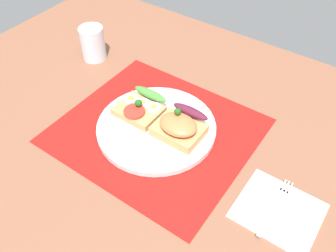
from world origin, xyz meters
TOP-DOWN VIEW (x-y plane):
  - ground_plane at (0.00, 0.00)cm, footprint 120.00×90.00cm
  - placemat at (0.00, 0.00)cm, footprint 39.44×35.54cm
  - plate at (0.00, 0.00)cm, footprint 25.21×25.21cm
  - sandwich_egg_tomato at (-5.22, 1.50)cm, footprint 9.55×9.32cm
  - sandwich_salmon at (5.33, 0.86)cm, footprint 9.75×9.22cm
  - napkin at (29.18, -3.60)cm, footprint 14.14×12.46cm
  - fork at (28.45, -3.28)cm, footprint 1.62×13.48cm
  - drinking_glass at (-29.48, 12.51)cm, footprint 6.20×6.20cm

SIDE VIEW (x-z plane):
  - ground_plane at x=0.00cm, z-range -3.20..0.00cm
  - placemat at x=0.00cm, z-range 0.00..0.30cm
  - napkin at x=29.18cm, z-range 0.00..0.60cm
  - fork at x=28.45cm, z-range 0.60..0.92cm
  - plate at x=0.00cm, z-range 0.30..1.66cm
  - sandwich_egg_tomato at x=-5.22cm, z-range 1.08..4.95cm
  - sandwich_salmon at x=5.33cm, z-range 0.84..6.88cm
  - drinking_glass at x=-29.48cm, z-range 0.00..8.73cm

